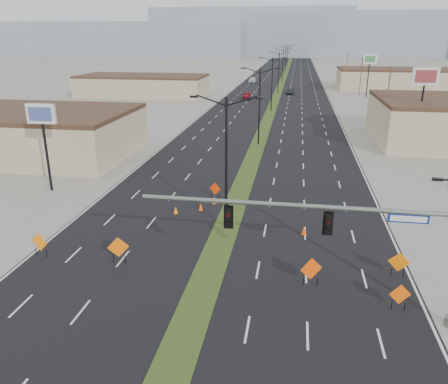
% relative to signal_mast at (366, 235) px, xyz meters
% --- Properties ---
extents(ground, '(600.00, 600.00, 0.00)m').
position_rel_signal_mast_xyz_m(ground, '(-8.56, -2.00, -4.79)').
color(ground, gray).
rests_on(ground, ground).
extents(road_surface, '(25.00, 400.00, 0.02)m').
position_rel_signal_mast_xyz_m(road_surface, '(-8.56, 98.00, -4.79)').
color(road_surface, black).
rests_on(road_surface, ground).
extents(median_strip, '(2.00, 400.00, 0.04)m').
position_rel_signal_mast_xyz_m(median_strip, '(-8.56, 98.00, -4.79)').
color(median_strip, '#304418').
rests_on(median_strip, ground).
extents(building_sw_far, '(30.00, 14.00, 4.50)m').
position_rel_signal_mast_xyz_m(building_sw_far, '(-40.56, 83.00, -2.54)').
color(building_sw_far, tan).
rests_on(building_sw_far, ground).
extents(building_se_far, '(44.00, 16.00, 5.00)m').
position_rel_signal_mast_xyz_m(building_se_far, '(29.44, 108.00, -2.29)').
color(building_se_far, tan).
rests_on(building_se_far, ground).
extents(mesa_west, '(180.00, 50.00, 22.00)m').
position_rel_signal_mast_xyz_m(mesa_west, '(-128.56, 278.00, 6.21)').
color(mesa_west, gray).
rests_on(mesa_west, ground).
extents(mesa_center, '(220.00, 50.00, 28.00)m').
position_rel_signal_mast_xyz_m(mesa_center, '(31.44, 298.00, 9.21)').
color(mesa_center, gray).
rests_on(mesa_center, ground).
extents(mesa_backdrop, '(140.00, 50.00, 32.00)m').
position_rel_signal_mast_xyz_m(mesa_backdrop, '(-38.56, 318.00, 11.21)').
color(mesa_backdrop, gray).
rests_on(mesa_backdrop, ground).
extents(signal_mast, '(16.30, 0.60, 8.00)m').
position_rel_signal_mast_xyz_m(signal_mast, '(0.00, 0.00, 0.00)').
color(signal_mast, slate).
rests_on(signal_mast, ground).
extents(streetlight_0, '(5.15, 0.24, 10.02)m').
position_rel_signal_mast_xyz_m(streetlight_0, '(-8.56, 10.00, 0.63)').
color(streetlight_0, black).
rests_on(streetlight_0, ground).
extents(streetlight_1, '(5.15, 0.24, 10.02)m').
position_rel_signal_mast_xyz_m(streetlight_1, '(-8.56, 38.00, 0.63)').
color(streetlight_1, black).
rests_on(streetlight_1, ground).
extents(streetlight_2, '(5.15, 0.24, 10.02)m').
position_rel_signal_mast_xyz_m(streetlight_2, '(-8.56, 66.00, 0.63)').
color(streetlight_2, black).
rests_on(streetlight_2, ground).
extents(streetlight_3, '(5.15, 0.24, 10.02)m').
position_rel_signal_mast_xyz_m(streetlight_3, '(-8.56, 94.00, 0.63)').
color(streetlight_3, black).
rests_on(streetlight_3, ground).
extents(streetlight_4, '(5.15, 0.24, 10.02)m').
position_rel_signal_mast_xyz_m(streetlight_4, '(-8.56, 122.00, 0.63)').
color(streetlight_4, black).
rests_on(streetlight_4, ground).
extents(streetlight_5, '(5.15, 0.24, 10.02)m').
position_rel_signal_mast_xyz_m(streetlight_5, '(-8.56, 150.00, 0.63)').
color(streetlight_5, black).
rests_on(streetlight_5, ground).
extents(streetlight_6, '(5.15, 0.24, 10.02)m').
position_rel_signal_mast_xyz_m(streetlight_6, '(-8.56, 178.00, 0.63)').
color(streetlight_6, black).
rests_on(streetlight_6, ground).
extents(utility_pole_1, '(1.60, 0.20, 9.00)m').
position_rel_signal_mast_xyz_m(utility_pole_1, '(11.44, 58.00, -0.12)').
color(utility_pole_1, '#4C3823').
rests_on(utility_pole_1, ground).
extents(utility_pole_2, '(1.60, 0.20, 9.00)m').
position_rel_signal_mast_xyz_m(utility_pole_2, '(11.44, 93.00, -0.12)').
color(utility_pole_2, '#4C3823').
rests_on(utility_pole_2, ground).
extents(utility_pole_3, '(1.60, 0.20, 9.00)m').
position_rel_signal_mast_xyz_m(utility_pole_3, '(11.44, 128.00, -0.12)').
color(utility_pole_3, '#4C3823').
rests_on(utility_pole_3, ground).
extents(car_left, '(2.35, 4.87, 1.60)m').
position_rel_signal_mast_xyz_m(car_left, '(-15.16, 81.77, -3.99)').
color(car_left, maroon).
rests_on(car_left, ground).
extents(car_mid, '(1.79, 4.33, 1.39)m').
position_rel_signal_mast_xyz_m(car_mid, '(-5.40, 92.50, -4.10)').
color(car_mid, black).
rests_on(car_mid, ground).
extents(car_far, '(2.23, 5.36, 1.55)m').
position_rel_signal_mast_xyz_m(car_far, '(-17.59, 118.31, -4.02)').
color(car_far, silver).
rests_on(car_far, ground).
extents(construction_sign_0, '(1.28, 0.40, 1.76)m').
position_rel_signal_mast_xyz_m(construction_sign_0, '(-20.06, 3.44, -3.75)').
color(construction_sign_0, orange).
rests_on(construction_sign_0, ground).
extents(construction_sign_1, '(1.30, 0.53, 1.84)m').
position_rel_signal_mast_xyz_m(construction_sign_1, '(-14.57, 3.47, -3.70)').
color(construction_sign_1, '#FA6505').
rests_on(construction_sign_1, ground).
extents(construction_sign_2, '(1.06, 0.51, 1.52)m').
position_rel_signal_mast_xyz_m(construction_sign_2, '(-10.56, 16.18, -3.90)').
color(construction_sign_2, red).
rests_on(construction_sign_2, ground).
extents(construction_sign_3, '(1.27, 0.62, 1.84)m').
position_rel_signal_mast_xyz_m(construction_sign_3, '(-2.33, 2.68, -3.70)').
color(construction_sign_3, '#FF4705').
rests_on(construction_sign_3, ground).
extents(construction_sign_4, '(1.16, 0.22, 1.56)m').
position_rel_signal_mast_xyz_m(construction_sign_4, '(2.30, 1.00, -3.88)').
color(construction_sign_4, '#F05105').
rests_on(construction_sign_4, ground).
extents(construction_sign_5, '(1.25, 0.22, 1.68)m').
position_rel_signal_mast_xyz_m(construction_sign_5, '(2.94, 4.54, -3.81)').
color(construction_sign_5, '#D86104').
rests_on(construction_sign_5, ground).
extents(cone_0, '(0.43, 0.43, 0.64)m').
position_rel_signal_mast_xyz_m(cone_0, '(-13.15, 12.16, -4.47)').
color(cone_0, orange).
rests_on(cone_0, ground).
extents(cone_1, '(0.40, 0.40, 0.66)m').
position_rel_signal_mast_xyz_m(cone_1, '(-10.39, 14.94, -4.46)').
color(cone_1, '#FD5A05').
rests_on(cone_1, ground).
extents(cone_2, '(0.48, 0.48, 0.68)m').
position_rel_signal_mast_xyz_m(cone_2, '(-2.64, 9.78, -4.45)').
color(cone_2, '#FA5705').
rests_on(cone_2, ground).
extents(cone_3, '(0.46, 0.46, 0.63)m').
position_rel_signal_mast_xyz_m(cone_3, '(-11.24, 13.21, -4.48)').
color(cone_3, '#FF4C05').
rests_on(cone_3, ground).
extents(pole_sign_west, '(2.69, 0.53, 8.21)m').
position_rel_signal_mast_xyz_m(pole_sign_west, '(-26.47, 15.94, 1.83)').
color(pole_sign_west, black).
rests_on(pole_sign_west, ground).
extents(pole_sign_east_near, '(3.35, 0.76, 10.21)m').
position_rel_signal_mast_xyz_m(pole_sign_east_near, '(12.23, 39.90, 3.59)').
color(pole_sign_east_near, black).
rests_on(pole_sign_east_near, ground).
extents(pole_sign_east_far, '(3.17, 1.18, 9.78)m').
position_rel_signal_mast_xyz_m(pole_sign_east_far, '(12.69, 89.95, 3.20)').
color(pole_sign_east_far, black).
rests_on(pole_sign_east_far, ground).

